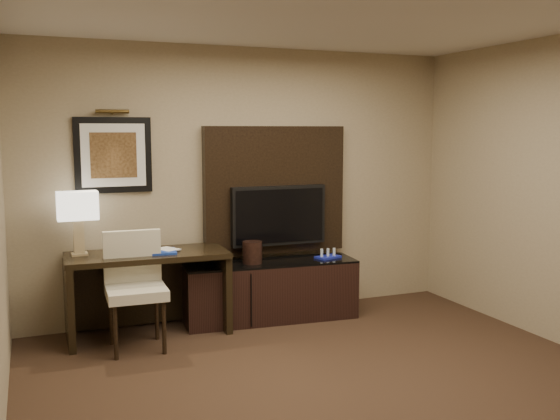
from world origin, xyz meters
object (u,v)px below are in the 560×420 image
ice_bucket (252,252)px  desk_phone (126,249)px  tv (279,215)px  table_lamp (78,223)px  credenza (270,291)px  minibar_tray (328,254)px  desk (148,294)px  desk_chair (136,291)px

ice_bucket → desk_phone: bearing=-178.4°
tv → table_lamp: bearing=-177.9°
credenza → minibar_tray: bearing=-0.4°
credenza → desk_phone: bearing=-173.8°
desk → desk_phone: desk_phone is taller
ice_bucket → table_lamp: bearing=176.4°
table_lamp → desk_phone: 0.48m
desk → tv: size_ratio=1.44×
tv → minibar_tray: 0.63m
minibar_tray → table_lamp: bearing=176.3°
table_lamp → desk: bearing=-11.4°
desk_phone → desk: bearing=-2.4°
table_lamp → minibar_tray: bearing=-3.7°
desk_phone → minibar_tray: bearing=-8.0°
ice_bucket → minibar_tray: 0.80m
desk → ice_bucket: bearing=2.7°
tv → minibar_tray: tv is taller
desk → table_lamp: size_ratio=2.50×
minibar_tray → tv: bearing=152.9°
desk → table_lamp: table_lamp is taller
credenza → tv: size_ratio=1.71×
table_lamp → ice_bucket: 1.65m
tv → desk_phone: bearing=-172.5°
credenza → desk_phone: desk_phone is taller
tv → table_lamp: table_lamp is taller
tv → desk_phone: (-1.56, -0.21, -0.20)m
desk_chair → table_lamp: 0.83m
desk → desk_chair: size_ratio=1.39×
tv → desk_chair: 1.70m
desk_chair → tv: bearing=21.6°
table_lamp → minibar_tray: size_ratio=2.31×
desk_chair → desk_phone: size_ratio=5.43×
desk_phone → minibar_tray: desk_phone is taller
credenza → desk: bearing=-174.4°
credenza → desk_phone: (-1.40, -0.03, 0.53)m
tv → minibar_tray: bearing=-27.1°
desk_phone → tv: bearing=0.2°
desk_chair → ice_bucket: bearing=19.4°
desk → ice_bucket: size_ratio=6.71×
ice_bucket → minibar_tray: bearing=-4.0°
desk → tv: (1.37, 0.19, 0.63)m
desk_chair → desk: bearing=67.5°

